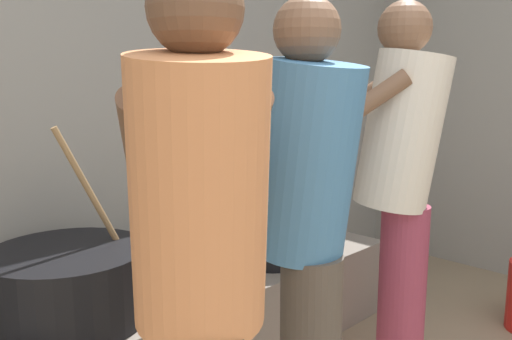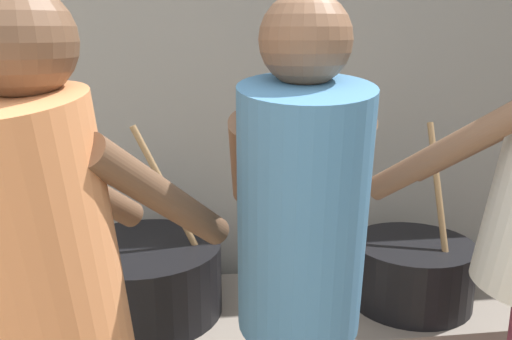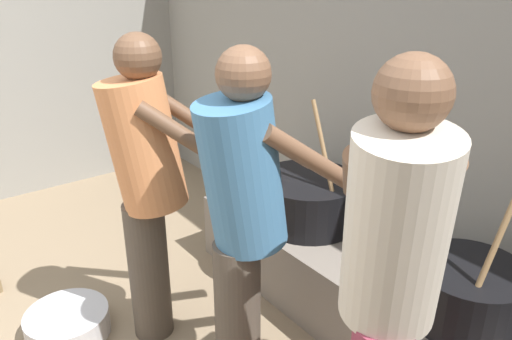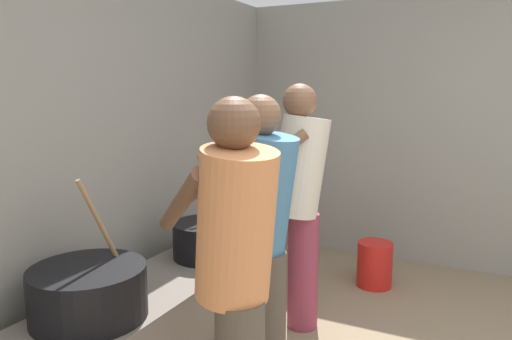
{
  "view_description": "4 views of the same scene",
  "coord_description": "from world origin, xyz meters",
  "px_view_note": "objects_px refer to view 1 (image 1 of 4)",
  "views": [
    {
      "loc": [
        -1.02,
        0.2,
        1.29
      ],
      "look_at": [
        0.11,
        1.34,
        1.01
      ],
      "focal_mm": 37.05,
      "sensor_mm": 36.0,
      "label": 1
    },
    {
      "loc": [
        -0.03,
        0.05,
        1.46
      ],
      "look_at": [
        0.15,
        1.45,
        1.09
      ],
      "focal_mm": 38.66,
      "sensor_mm": 36.0,
      "label": 2
    },
    {
      "loc": [
        1.68,
        0.2,
        1.81
      ],
      "look_at": [
        0.33,
        1.22,
        1.1
      ],
      "focal_mm": 35.18,
      "sensor_mm": 36.0,
      "label": 3
    },
    {
      "loc": [
        -1.91,
        0.2,
        1.56
      ],
      "look_at": [
        0.64,
        1.47,
        1.08
      ],
      "focal_mm": 34.03,
      "sensor_mm": 36.0,
      "label": 4
    }
  ],
  "objects_px": {
    "cooking_pot_main": "(69,284)",
    "cook_in_orange_shirt": "(200,268)",
    "cooking_pot_secondary": "(272,233)",
    "cook_in_blue_shirt": "(306,212)",
    "cook_in_cream_shirt": "(400,172)"
  },
  "relations": [
    {
      "from": "cooking_pot_main",
      "to": "cook_in_blue_shirt",
      "type": "bearing_deg",
      "value": -60.53
    },
    {
      "from": "cooking_pot_main",
      "to": "cook_in_cream_shirt",
      "type": "relative_size",
      "value": 0.45
    },
    {
      "from": "cook_in_orange_shirt",
      "to": "cooking_pot_main",
      "type": "bearing_deg",
      "value": 82.82
    },
    {
      "from": "cooking_pot_main",
      "to": "cooking_pot_secondary",
      "type": "xyz_separation_m",
      "value": [
        1.04,
        -0.06,
        -0.01
      ]
    },
    {
      "from": "cook_in_cream_shirt",
      "to": "cook_in_orange_shirt",
      "type": "height_order",
      "value": "cook_in_cream_shirt"
    },
    {
      "from": "cooking_pot_main",
      "to": "cooking_pot_secondary",
      "type": "height_order",
      "value": "cooking_pot_main"
    },
    {
      "from": "cooking_pot_main",
      "to": "cook_in_blue_shirt",
      "type": "relative_size",
      "value": 0.47
    },
    {
      "from": "cook_in_blue_shirt",
      "to": "cook_in_orange_shirt",
      "type": "height_order",
      "value": "same"
    },
    {
      "from": "cooking_pot_secondary",
      "to": "cook_in_blue_shirt",
      "type": "bearing_deg",
      "value": -130.34
    },
    {
      "from": "cooking_pot_secondary",
      "to": "cook_in_cream_shirt",
      "type": "bearing_deg",
      "value": -83.45
    },
    {
      "from": "cooking_pot_main",
      "to": "cook_in_orange_shirt",
      "type": "height_order",
      "value": "cook_in_orange_shirt"
    },
    {
      "from": "cook_in_cream_shirt",
      "to": "cooking_pot_main",
      "type": "bearing_deg",
      "value": 147.59
    },
    {
      "from": "cooking_pot_main",
      "to": "cook_in_blue_shirt",
      "type": "distance_m",
      "value": 0.94
    },
    {
      "from": "cooking_pot_secondary",
      "to": "cook_in_blue_shirt",
      "type": "xyz_separation_m",
      "value": [
        -0.6,
        -0.71,
        0.34
      ]
    },
    {
      "from": "cook_in_cream_shirt",
      "to": "cooking_pot_secondary",
      "type": "bearing_deg",
      "value": 96.55
    }
  ]
}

